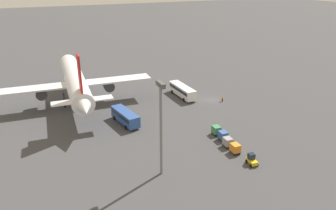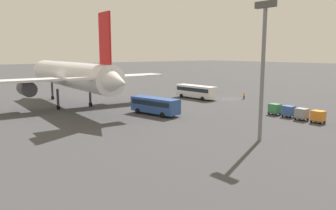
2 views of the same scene
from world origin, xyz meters
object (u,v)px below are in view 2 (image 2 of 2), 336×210
cargo_cart_green (275,109)px  cargo_cart_orange (318,116)px  airplane (71,75)px  worker_person (244,96)px  shuttle_bus_far (155,104)px  cargo_cart_blue (289,111)px  shuttle_bus_near (196,91)px  cargo_cart_grey (302,113)px

cargo_cart_green → cargo_cart_orange: bearing=175.1°
airplane → cargo_cart_orange: size_ratio=23.60×
worker_person → cargo_cart_green: size_ratio=0.84×
worker_person → shuttle_bus_far: bearing=95.6°
shuttle_bus_far → cargo_cart_green: size_ratio=5.11×
airplane → cargo_cart_blue: 43.64m
shuttle_bus_near → cargo_cart_blue: shuttle_bus_near is taller
worker_person → cargo_cart_blue: size_ratio=0.84×
worker_person → cargo_cart_green: cargo_cart_green is taller
airplane → cargo_cart_grey: airplane is taller
airplane → worker_person: (-14.76, -38.32, -5.88)m
shuttle_bus_near → worker_person: (-8.15, -8.79, -1.11)m
airplane → shuttle_bus_far: airplane is taller
cargo_cart_grey → shuttle_bus_near: bearing=-7.7°
cargo_cart_orange → cargo_cart_green: 8.71m
cargo_cart_orange → worker_person: bearing=-26.9°
shuttle_bus_far → worker_person: shuttle_bus_far is taller
cargo_cart_blue → cargo_cart_green: same height
cargo_cart_grey → cargo_cart_green: 5.82m
cargo_cart_grey → cargo_cart_blue: (2.89, -0.67, 0.00)m
cargo_cart_orange → airplane: bearing=32.1°
shuttle_bus_far → cargo_cart_blue: bearing=-144.9°
airplane → cargo_cart_grey: (-37.47, -25.36, -5.56)m
airplane → shuttle_bus_near: bearing=-99.8°
shuttle_bus_far → cargo_cart_grey: size_ratio=5.11×
shuttle_bus_far → worker_person: size_ratio=6.05×
shuttle_bus_near → shuttle_bus_far: shuttle_bus_near is taller
airplane → cargo_cart_grey: size_ratio=23.60×
airplane → cargo_cart_blue: (-34.58, -26.04, -5.56)m
airplane → shuttle_bus_far: bearing=-150.7°
cargo_cart_orange → cargo_cart_blue: 5.83m
shuttle_bus_near → cargo_cart_green: (-25.08, 3.47, -0.79)m
airplane → cargo_cart_green: airplane is taller
cargo_cart_grey → shuttle_bus_far: bearing=39.9°
cargo_cart_orange → cargo_cart_green: same height
airplane → cargo_cart_green: bearing=-137.7°
shuttle_bus_far → worker_person: 29.68m
shuttle_bus_near → cargo_cart_grey: bearing=169.6°
cargo_cart_orange → cargo_cart_grey: (2.89, -0.04, 0.00)m
airplane → worker_person: size_ratio=27.93×
worker_person → cargo_cart_blue: cargo_cart_blue is taller
worker_person → cargo_cart_orange: cargo_cart_orange is taller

